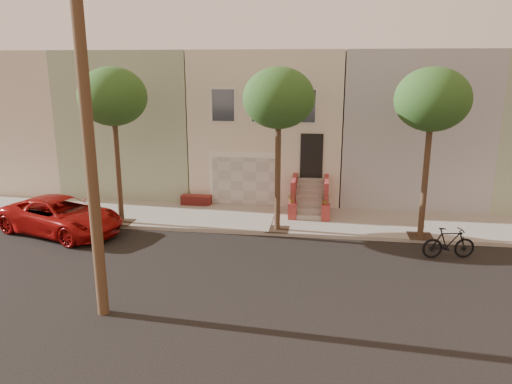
# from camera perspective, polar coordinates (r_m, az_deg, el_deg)

# --- Properties ---
(ground) EXTENTS (90.00, 90.00, 0.00)m
(ground) POSITION_cam_1_polar(r_m,az_deg,el_deg) (15.96, -2.53, -9.28)
(ground) COLOR black
(ground) RESTS_ON ground
(sidewalk) EXTENTS (40.00, 3.70, 0.15)m
(sidewalk) POSITION_cam_1_polar(r_m,az_deg,el_deg) (20.87, 0.15, -3.19)
(sidewalk) COLOR gray
(sidewalk) RESTS_ON ground
(house_row) EXTENTS (33.10, 11.70, 7.00)m
(house_row) POSITION_cam_1_polar(r_m,az_deg,el_deg) (25.82, 1.96, 8.37)
(house_row) COLOR beige
(house_row) RESTS_ON sidewalk
(tree_left) EXTENTS (2.70, 2.57, 6.30)m
(tree_left) POSITION_cam_1_polar(r_m,az_deg,el_deg) (20.04, -16.50, 10.60)
(tree_left) COLOR #2D2116
(tree_left) RESTS_ON sidewalk
(tree_mid) EXTENTS (2.70, 2.57, 6.30)m
(tree_mid) POSITION_cam_1_polar(r_m,az_deg,el_deg) (18.35, 2.68, 10.85)
(tree_mid) COLOR #2D2116
(tree_mid) RESTS_ON sidewalk
(tree_right) EXTENTS (2.70, 2.57, 6.30)m
(tree_right) POSITION_cam_1_polar(r_m,az_deg,el_deg) (18.65, 20.02, 10.06)
(tree_right) COLOR #2D2116
(tree_right) RESTS_ON sidewalk
(pickup_truck) EXTENTS (5.64, 3.88, 1.43)m
(pickup_truck) POSITION_cam_1_polar(r_m,az_deg,el_deg) (20.66, -21.93, -2.61)
(pickup_truck) COLOR #990D0C
(pickup_truck) RESTS_ON ground
(motorcycle) EXTENTS (1.89, 0.82, 1.10)m
(motorcycle) POSITION_cam_1_polar(r_m,az_deg,el_deg) (18.05, 21.73, -5.58)
(motorcycle) COLOR black
(motorcycle) RESTS_ON ground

